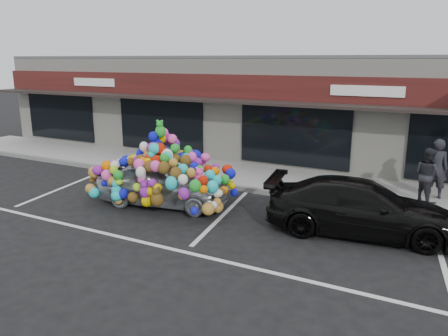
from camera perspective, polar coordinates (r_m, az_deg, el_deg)
The scene contains 12 objects.
ground at distance 13.40m, azimuth -11.22°, elevation -4.41°, with size 90.00×90.00×0.00m, color black.
shop_building at distance 20.09m, azimuth 3.74°, elevation 8.28°, with size 24.00×7.20×4.31m.
sidewalk at distance 16.54m, azimuth -2.61°, elevation -0.32°, with size 26.00×3.00×0.15m, color gray.
kerb at distance 15.31m, azimuth -5.42°, elevation -1.56°, with size 26.00×0.18×0.16m, color slate.
parking_stripe_left at distance 15.66m, azimuth -19.98°, elevation -2.28°, with size 0.12×4.40×0.01m, color silver.
parking_stripe_mid at distance 12.09m, azimuth -0.11°, elevation -6.16°, with size 0.12×4.40×0.01m, color silver.
parking_stripe_right at distance 10.89m, azimuth 26.41°, elevation -10.07°, with size 0.12×4.40×0.01m, color silver.
lane_line at distance 10.55m, azimuth -10.45°, elevation -9.54°, with size 14.00×0.12×0.01m, color silver.
toy_car at distance 12.84m, azimuth -8.00°, elevation -1.26°, with size 2.83×4.40×2.42m.
black_sedan at distance 11.19m, azimuth 17.45°, elevation -4.94°, with size 4.57×1.86×1.33m, color black.
pedestrian_a at distance 14.30m, azimuth 25.96°, elevation -0.05°, with size 0.65×0.43×1.79m, color #232228.
pedestrian_b at distance 13.82m, azimuth 25.05°, elevation -0.83°, with size 0.77×0.60×1.59m, color black.
Camera 1 is at (8.05, -9.85, 4.19)m, focal length 35.00 mm.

